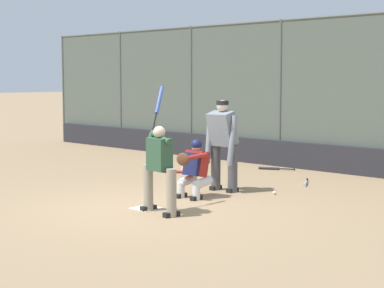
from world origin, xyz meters
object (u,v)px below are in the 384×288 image
spare_bat_by_padding (188,164)px  spare_bat_third_base_side (176,172)px  catcher_behind_plate (194,168)px  baseball_loose (275,193)px  spare_bat_first_base_side (306,183)px  batter_at_plate (159,166)px  spare_bat_near_backstop (272,168)px  umpire_home (223,142)px

spare_bat_by_padding → spare_bat_third_base_side: bearing=-8.3°
catcher_behind_plate → spare_bat_by_padding: size_ratio=1.68×
baseball_loose → catcher_behind_plate: bearing=55.5°
spare_bat_first_base_side → spare_bat_third_base_side: bearing=-106.5°
spare_bat_first_base_side → batter_at_plate: bearing=-31.4°
batter_at_plate → spare_bat_by_padding: bearing=-42.7°
catcher_behind_plate → spare_bat_third_base_side: bearing=-42.3°
spare_bat_near_backstop → spare_bat_first_base_side: size_ratio=1.06×
batter_at_plate → spare_bat_near_backstop: batter_at_plate is taller
umpire_home → baseball_loose: size_ratio=24.34×
spare_bat_third_base_side → baseball_loose: size_ratio=10.62×
spare_bat_third_base_side → catcher_behind_plate: bearing=108.1°
catcher_behind_plate → baseball_loose: 1.68m
catcher_behind_plate → umpire_home: bearing=-89.1°
batter_at_plate → spare_bat_third_base_side: batter_at_plate is taller
catcher_behind_plate → spare_bat_near_backstop: bearing=-77.2°
umpire_home → baseball_loose: 1.41m
catcher_behind_plate → spare_bat_first_base_side: size_ratio=1.43×
spare_bat_first_base_side → baseball_loose: (-0.21, 1.39, 0.00)m
batter_at_plate → baseball_loose: size_ratio=28.32×
spare_bat_near_backstop → spare_bat_by_padding: same height
spare_bat_near_backstop → baseball_loose: 3.36m
spare_bat_by_padding → baseball_loose: (-4.08, 1.84, 0.00)m
batter_at_plate → umpire_home: bearing=-67.2°
spare_bat_by_padding → spare_bat_first_base_side: 3.90m
batter_at_plate → catcher_behind_plate: (0.55, -1.40, -0.23)m
batter_at_plate → umpire_home: 2.39m
spare_bat_by_padding → spare_bat_first_base_side: same height
spare_bat_by_padding → spare_bat_third_base_side: size_ratio=0.83×
batter_at_plate → spare_bat_by_padding: batter_at_plate is taller
spare_bat_first_base_side → catcher_behind_plate: bearing=-43.7°
spare_bat_third_base_side → baseball_loose: 3.40m
spare_bat_by_padding → catcher_behind_plate: bearing=4.1°
spare_bat_near_backstop → spare_bat_by_padding: 2.21m
catcher_behind_plate → spare_bat_near_backstop: (1.13, -3.99, -0.53)m
catcher_behind_plate → spare_bat_third_base_side: (2.43, -1.99, -0.53)m
umpire_home → baseball_loose: (-0.96, -0.41, -0.94)m
spare_bat_third_base_side → spare_bat_near_backstop: bearing=-155.7°
spare_bat_by_padding → spare_bat_near_backstop: bearing=71.1°
spare_bat_near_backstop → spare_bat_first_base_side: same height
spare_bat_near_backstop → spare_bat_third_base_side: size_ratio=1.03×
spare_bat_by_padding → spare_bat_third_base_side: 1.38m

